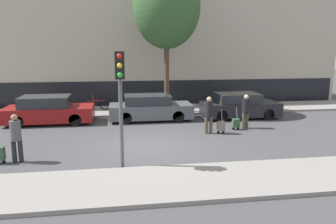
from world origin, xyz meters
TOP-DOWN VIEW (x-y plane):
  - ground_plane at (0.00, 0.00)m, footprint 80.00×80.00m
  - sidewalk_near at (0.00, -3.75)m, footprint 28.00×2.50m
  - sidewalk_far at (0.00, 7.00)m, footprint 28.00×3.00m
  - building_facade at (0.00, 10.93)m, footprint 28.00×3.52m
  - parked_car_0 at (-4.63, 4.58)m, footprint 4.26×1.85m
  - parked_car_1 at (0.43, 4.56)m, footprint 4.23×1.73m
  - parked_car_2 at (5.24, 4.47)m, footprint 4.06×1.79m
  - pedestrian_left at (-4.49, -1.18)m, footprint 0.35×0.34m
  - pedestrian_center at (2.70, 1.45)m, footprint 0.35×0.34m
  - trolley_center at (3.25, 1.40)m, footprint 0.34×0.29m
  - pedestrian_right at (4.66, 2.14)m, footprint 0.34×0.34m
  - trolley_right at (4.15, 1.95)m, footprint 0.34×0.29m
  - traffic_light at (-1.10, -2.36)m, footprint 0.28×0.47m
  - parked_bicycle at (-2.48, 7.16)m, footprint 1.77×0.06m
  - bare_tree_near_crossing at (1.54, 6.18)m, footprint 3.67×3.67m

SIDE VIEW (x-z plane):
  - ground_plane at x=0.00m, z-range 0.00..0.00m
  - sidewalk_near at x=0.00m, z-range 0.00..0.12m
  - sidewalk_far at x=0.00m, z-range 0.00..0.12m
  - trolley_right at x=4.15m, z-range -0.21..0.83m
  - trolley_center at x=3.25m, z-range -0.21..0.86m
  - parked_bicycle at x=-2.48m, z-range 0.01..0.97m
  - parked_car_2 at x=5.24m, z-range -0.03..1.29m
  - parked_car_1 at x=0.43m, z-range -0.03..1.29m
  - parked_car_0 at x=-4.63m, z-range -0.04..1.33m
  - pedestrian_right at x=4.66m, z-range 0.10..1.69m
  - pedestrian_left at x=-4.49m, z-range 0.10..1.72m
  - pedestrian_center at x=2.70m, z-range 0.11..1.74m
  - traffic_light at x=-1.10m, z-range 0.78..4.39m
  - bare_tree_near_crossing at x=1.54m, z-range 1.86..9.86m
  - building_facade at x=0.00m, z-range -0.01..12.46m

